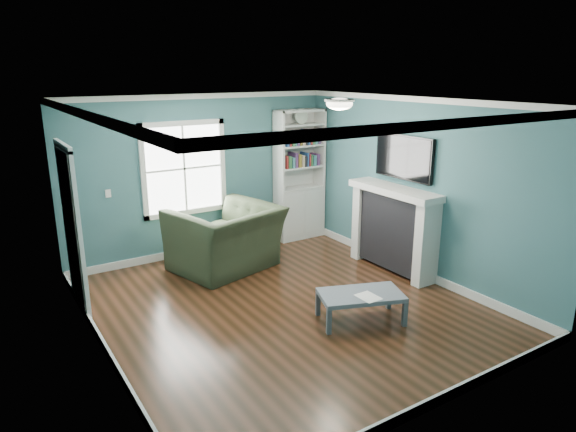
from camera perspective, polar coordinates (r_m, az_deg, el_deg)
floor at (r=6.76m, az=-0.44°, el=-10.01°), size 5.00×5.00×0.00m
room_walls at (r=6.23m, az=-0.47°, el=3.18°), size 5.00×5.00×5.00m
trim at (r=6.31m, az=-0.46°, el=0.12°), size 4.50×5.00×2.60m
window at (r=8.31m, az=-11.46°, el=5.18°), size 1.40×0.06×1.50m
bookshelf at (r=9.20m, az=1.24°, el=3.18°), size 0.90×0.35×2.31m
fireplace at (r=7.88m, az=11.65°, el=-1.51°), size 0.44×1.58×1.30m
tv at (r=7.72m, az=12.75°, el=6.37°), size 0.06×1.10×0.65m
door at (r=6.88m, az=-22.90°, el=-1.24°), size 0.12×0.98×2.17m
ceiling_fixture at (r=6.69m, az=5.74°, el=12.37°), size 0.38×0.38×0.15m
light_switch at (r=8.02m, az=-19.36°, el=2.37°), size 0.08×0.01×0.12m
recliner at (r=7.81m, az=-6.97°, el=-1.36°), size 1.68×1.32×1.30m
coffee_table at (r=6.34m, az=8.11°, el=-8.86°), size 1.12×0.86×0.36m
paper_sheet at (r=6.23m, az=8.90°, el=-8.88°), size 0.22×0.28×0.00m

